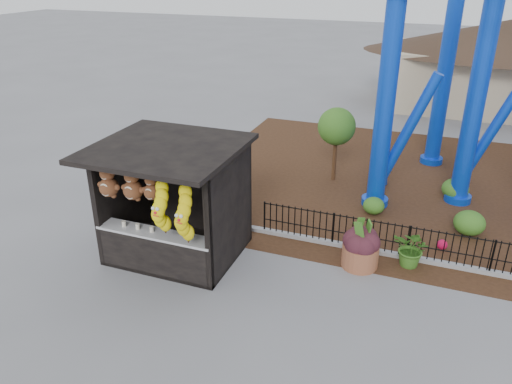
% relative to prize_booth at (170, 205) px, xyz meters
% --- Properties ---
extents(ground, '(120.00, 120.00, 0.00)m').
position_rel_prize_booth_xyz_m(ground, '(2.99, -0.90, -1.54)').
color(ground, slate).
rests_on(ground, ground).
extents(mulch_bed, '(18.00, 12.00, 0.02)m').
position_rel_prize_booth_xyz_m(mulch_bed, '(6.99, 7.10, -1.53)').
color(mulch_bed, '#331E11').
rests_on(mulch_bed, ground).
extents(curb, '(18.00, 0.18, 0.12)m').
position_rel_prize_booth_xyz_m(curb, '(6.99, 2.10, -1.48)').
color(curb, gray).
rests_on(curb, ground).
extents(prize_booth, '(3.50, 3.40, 3.12)m').
position_rel_prize_booth_xyz_m(prize_booth, '(0.00, 0.00, 0.00)').
color(prize_booth, black).
rests_on(prize_booth, ground).
extents(picket_fence, '(12.20, 0.06, 1.00)m').
position_rel_prize_booth_xyz_m(picket_fence, '(7.89, 2.10, -1.04)').
color(picket_fence, black).
rests_on(picket_fence, ground).
extents(terracotta_planter, '(1.08, 1.08, 0.59)m').
position_rel_prize_booth_xyz_m(terracotta_planter, '(4.67, 1.35, -1.24)').
color(terracotta_planter, brown).
rests_on(terracotta_planter, ground).
extents(planter_foliage, '(0.70, 0.70, 0.64)m').
position_rel_prize_booth_xyz_m(planter_foliage, '(4.67, 1.35, -0.63)').
color(planter_foliage, '#36151D').
rests_on(planter_foliage, terracotta_planter).
extents(potted_plant, '(1.18, 1.12, 1.03)m').
position_rel_prize_booth_xyz_m(potted_plant, '(5.90, 1.80, -1.03)').
color(potted_plant, '#1D5D1B').
rests_on(potted_plant, ground).
extents(landscaping, '(8.77, 4.30, 0.70)m').
position_rel_prize_booth_xyz_m(landscaping, '(7.76, 5.05, -1.22)').
color(landscaping, '#315F1B').
rests_on(landscaping, mulch_bed).
extents(pavilion, '(15.00, 15.00, 4.80)m').
position_rel_prize_booth_xyz_m(pavilion, '(8.99, 19.10, 1.52)').
color(pavilion, '#BFAD8C').
rests_on(pavilion, ground).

